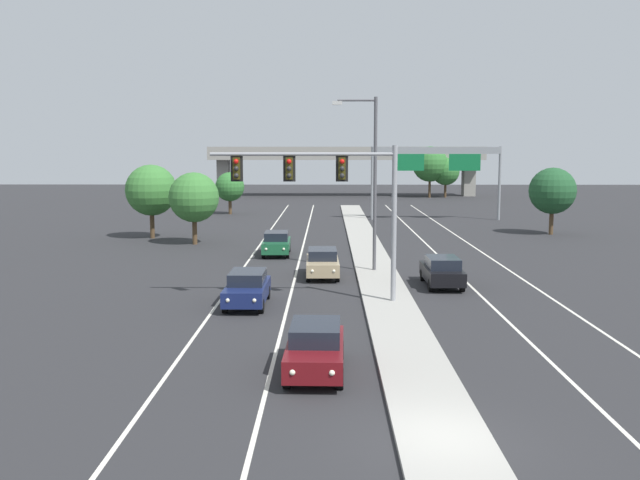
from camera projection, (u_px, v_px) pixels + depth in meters
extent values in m
plane|color=#28282B|center=(444.00, 442.00, 17.26)|extent=(260.00, 260.00, 0.00)
cube|color=#9E9B93|center=(385.00, 292.00, 35.10)|extent=(2.40, 110.00, 0.15)
cube|color=silver|center=(297.00, 270.00, 42.10)|extent=(0.14, 100.00, 0.01)
cube|color=silver|center=(454.00, 270.00, 42.00)|extent=(0.14, 100.00, 0.01)
cube|color=silver|center=(242.00, 270.00, 42.14)|extent=(0.14, 100.00, 0.01)
cube|color=silver|center=(509.00, 270.00, 41.97)|extent=(0.14, 100.00, 0.01)
cylinder|color=gray|center=(394.00, 224.00, 32.35)|extent=(0.24, 0.24, 7.20)
cylinder|color=gray|center=(302.00, 154.00, 31.99)|extent=(8.44, 0.16, 0.16)
cube|color=black|center=(342.00, 168.00, 32.09)|extent=(0.56, 0.06, 1.20)
cube|color=#38330F|center=(342.00, 168.00, 32.05)|extent=(0.32, 0.32, 1.00)
sphere|color=red|center=(342.00, 161.00, 31.84)|extent=(0.22, 0.22, 0.22)
sphere|color=#282828|center=(342.00, 169.00, 31.88)|extent=(0.22, 0.22, 0.22)
sphere|color=#282828|center=(342.00, 176.00, 31.92)|extent=(0.22, 0.22, 0.22)
cube|color=black|center=(289.00, 168.00, 32.12)|extent=(0.56, 0.06, 1.20)
cube|color=#38330F|center=(289.00, 168.00, 32.08)|extent=(0.32, 0.32, 1.00)
sphere|color=red|center=(289.00, 161.00, 31.87)|extent=(0.22, 0.22, 0.22)
sphere|color=#282828|center=(289.00, 169.00, 31.91)|extent=(0.22, 0.22, 0.22)
sphere|color=#282828|center=(289.00, 176.00, 31.95)|extent=(0.22, 0.22, 0.22)
cube|color=black|center=(237.00, 168.00, 32.14)|extent=(0.56, 0.06, 1.20)
cube|color=#38330F|center=(237.00, 168.00, 32.10)|extent=(0.32, 0.32, 1.00)
sphere|color=red|center=(236.00, 161.00, 31.89)|extent=(0.22, 0.22, 0.22)
sphere|color=#282828|center=(236.00, 168.00, 31.93)|extent=(0.22, 0.22, 0.22)
sphere|color=#282828|center=(236.00, 176.00, 31.97)|extent=(0.22, 0.22, 0.22)
cylinder|color=#4C4C51|center=(375.00, 185.00, 40.61)|extent=(0.20, 0.20, 10.00)
cylinder|color=#4C4C51|center=(357.00, 100.00, 40.01)|extent=(2.20, 0.12, 0.12)
cube|color=#B7B7B2|center=(337.00, 103.00, 40.04)|extent=(0.56, 0.28, 0.20)
cube|color=#5B0F14|center=(315.00, 353.00, 22.53)|extent=(1.90, 4.44, 0.70)
cube|color=black|center=(315.00, 332.00, 22.67)|extent=(1.64, 2.41, 0.56)
sphere|color=#EAE5C6|center=(332.00, 373.00, 20.35)|extent=(0.18, 0.18, 0.18)
sphere|color=#EAE5C6|center=(292.00, 372.00, 20.39)|extent=(0.18, 0.18, 0.18)
cylinder|color=black|center=(340.00, 379.00, 21.06)|extent=(0.23, 0.64, 0.64)
cylinder|color=black|center=(287.00, 378.00, 21.12)|extent=(0.23, 0.64, 0.64)
cylinder|color=black|center=(340.00, 350.00, 24.04)|extent=(0.23, 0.64, 0.64)
cylinder|color=black|center=(294.00, 350.00, 24.09)|extent=(0.23, 0.64, 0.64)
cube|color=#141E4C|center=(247.00, 291.00, 32.32)|extent=(1.83, 4.41, 0.70)
cube|color=black|center=(248.00, 277.00, 32.46)|extent=(1.60, 2.39, 0.56)
sphere|color=#EAE5C6|center=(254.00, 300.00, 30.14)|extent=(0.18, 0.18, 0.18)
sphere|color=#EAE5C6|center=(228.00, 300.00, 30.16)|extent=(0.18, 0.18, 0.18)
cylinder|color=black|center=(261.00, 306.00, 30.86)|extent=(0.22, 0.64, 0.64)
cylinder|color=black|center=(225.00, 306.00, 30.89)|extent=(0.22, 0.64, 0.64)
cylinder|color=black|center=(268.00, 292.00, 33.84)|extent=(0.22, 0.64, 0.64)
cylinder|color=black|center=(234.00, 292.00, 33.87)|extent=(0.22, 0.64, 0.64)
cube|color=tan|center=(322.00, 265.00, 39.64)|extent=(1.90, 4.44, 0.70)
cube|color=black|center=(322.00, 254.00, 39.77)|extent=(1.64, 2.41, 0.56)
sphere|color=#EAE5C6|center=(334.00, 271.00, 37.47)|extent=(0.18, 0.18, 0.18)
sphere|color=#EAE5C6|center=(312.00, 271.00, 37.46)|extent=(0.18, 0.18, 0.18)
cylinder|color=black|center=(338.00, 276.00, 38.20)|extent=(0.23, 0.64, 0.64)
cylinder|color=black|center=(308.00, 276.00, 38.18)|extent=(0.23, 0.64, 0.64)
cylinder|color=black|center=(336.00, 267.00, 41.18)|extent=(0.23, 0.64, 0.64)
cylinder|color=black|center=(308.00, 267.00, 41.16)|extent=(0.23, 0.64, 0.64)
cube|color=#195633|center=(276.00, 245.00, 47.96)|extent=(1.91, 4.44, 0.70)
cube|color=black|center=(277.00, 236.00, 48.10)|extent=(1.64, 2.42, 0.56)
sphere|color=#EAE5C6|center=(284.00, 249.00, 45.80)|extent=(0.18, 0.18, 0.18)
sphere|color=#EAE5C6|center=(266.00, 249.00, 45.79)|extent=(0.18, 0.18, 0.18)
cylinder|color=black|center=(288.00, 254.00, 46.53)|extent=(0.24, 0.65, 0.64)
cylinder|color=black|center=(263.00, 254.00, 46.51)|extent=(0.24, 0.65, 0.64)
cylinder|color=black|center=(289.00, 247.00, 49.51)|extent=(0.24, 0.65, 0.64)
cylinder|color=black|center=(266.00, 247.00, 49.49)|extent=(0.24, 0.65, 0.64)
cube|color=black|center=(442.00, 274.00, 37.00)|extent=(1.81, 4.40, 0.70)
cube|color=black|center=(443.00, 262.00, 36.70)|extent=(1.59, 2.38, 0.56)
sphere|color=#EAE5C6|center=(425.00, 266.00, 39.16)|extent=(0.18, 0.18, 0.18)
sphere|color=#EAE5C6|center=(446.00, 266.00, 39.15)|extent=(0.18, 0.18, 0.18)
cylinder|color=black|center=(423.00, 275.00, 38.53)|extent=(0.22, 0.64, 0.64)
cylinder|color=black|center=(452.00, 275.00, 38.52)|extent=(0.22, 0.64, 0.64)
cylinder|color=black|center=(431.00, 285.00, 35.56)|extent=(0.22, 0.64, 0.64)
cylinder|color=black|center=(462.00, 286.00, 35.54)|extent=(0.22, 0.64, 0.64)
cylinder|color=gray|center=(372.00, 183.00, 71.76)|extent=(0.28, 0.28, 7.50)
cylinder|color=gray|center=(499.00, 183.00, 71.62)|extent=(0.28, 0.28, 7.50)
cube|color=gray|center=(436.00, 150.00, 71.26)|extent=(13.00, 0.36, 0.70)
cube|color=#0F6033|center=(408.00, 162.00, 71.25)|extent=(3.20, 0.08, 1.70)
cube|color=#0F6033|center=(465.00, 162.00, 71.19)|extent=(3.20, 0.08, 1.70)
cube|color=gray|center=(346.00, 156.00, 109.46)|extent=(42.40, 6.40, 1.10)
cube|color=gray|center=(347.00, 150.00, 106.36)|extent=(42.40, 0.36, 0.90)
cube|color=gray|center=(224.00, 178.00, 110.10)|extent=(1.80, 2.40, 5.65)
cube|color=gray|center=(469.00, 178.00, 109.69)|extent=(1.80, 2.40, 5.65)
cylinder|color=#4C3823|center=(445.00, 190.00, 106.39)|extent=(0.36, 0.36, 2.27)
sphere|color=#2D6B2D|center=(446.00, 171.00, 106.04)|extent=(4.16, 4.16, 4.16)
cylinder|color=#4C3823|center=(551.00, 222.00, 59.62)|extent=(0.36, 0.36, 2.15)
sphere|color=#1E4C28|center=(553.00, 191.00, 59.29)|extent=(3.93, 3.93, 3.93)
cylinder|color=#4C3823|center=(430.00, 188.00, 106.20)|extent=(0.36, 0.36, 2.91)
sphere|color=#2D6B2D|center=(430.00, 164.00, 105.75)|extent=(5.32, 5.32, 5.32)
cylinder|color=#4C3823|center=(230.00, 206.00, 78.59)|extent=(0.36, 0.36, 1.78)
sphere|color=#2D6B2D|center=(230.00, 187.00, 78.31)|extent=(3.25, 3.25, 3.25)
cylinder|color=#4C3823|center=(195.00, 231.00, 53.37)|extent=(0.36, 0.36, 2.07)
sphere|color=#387533|center=(194.00, 197.00, 53.05)|extent=(3.79, 3.79, 3.79)
cylinder|color=#4C3823|center=(152.00, 224.00, 57.09)|extent=(0.36, 0.36, 2.26)
sphere|color=#387533|center=(151.00, 190.00, 56.74)|extent=(4.13, 4.13, 4.13)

